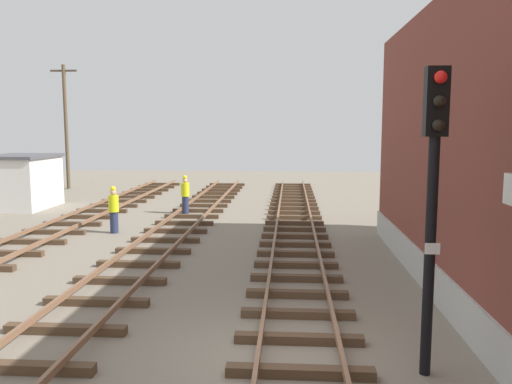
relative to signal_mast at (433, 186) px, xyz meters
The scene contains 9 objects.
ground_plane 4.18m from the signal_mast, behind, with size 80.00×80.00×0.00m, color slate.
track_near_building 3.77m from the signal_mast, 168.62° to the left, with size 2.50×56.66×0.32m.
track_centre 7.50m from the signal_mast, behind, with size 2.50×56.66×0.32m.
signal_mast is the anchor object (origin of this frame).
control_hut 23.61m from the signal_mast, 133.41° to the left, with size 3.00×3.80×2.76m.
parked_car_green 31.46m from the signal_mast, 129.09° to the left, with size 4.20×2.04×1.76m.
utility_pole_far 30.90m from the signal_mast, 124.36° to the left, with size 1.80×0.24×8.30m.
track_worker_foreground 14.65m from the signal_mast, 129.70° to the left, with size 0.40×0.40×1.87m.
track_worker_distant 17.63m from the signal_mast, 114.92° to the left, with size 0.40×0.40×1.87m.
Camera 1 is at (0.33, -8.82, 4.15)m, focal length 35.97 mm.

